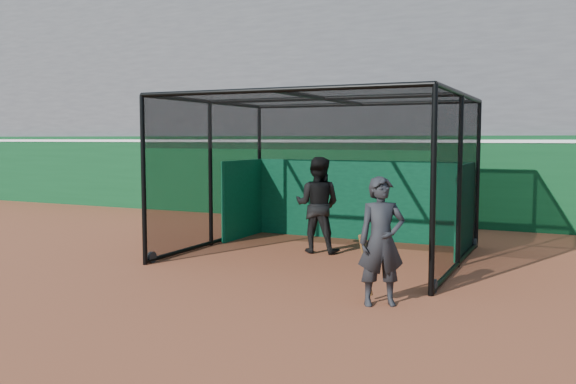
% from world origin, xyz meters
% --- Properties ---
extents(ground, '(120.00, 120.00, 0.00)m').
position_xyz_m(ground, '(0.00, 0.00, 0.00)').
color(ground, brown).
rests_on(ground, ground).
extents(outfield_wall, '(50.00, 0.50, 2.50)m').
position_xyz_m(outfield_wall, '(0.00, 8.50, 1.29)').
color(outfield_wall, '#0A3B19').
rests_on(outfield_wall, ground).
extents(grandstand, '(50.00, 7.85, 8.95)m').
position_xyz_m(grandstand, '(0.00, 12.27, 4.48)').
color(grandstand, '#4C4C4F').
rests_on(grandstand, ground).
extents(batting_cage, '(5.57, 4.80, 3.24)m').
position_xyz_m(batting_cage, '(0.74, 3.15, 1.61)').
color(batting_cage, black).
rests_on(batting_cage, ground).
extents(batter, '(1.06, 0.87, 2.03)m').
position_xyz_m(batter, '(0.50, 3.39, 1.02)').
color(batter, black).
rests_on(batter, ground).
extents(on_deck_player, '(0.82, 0.74, 1.88)m').
position_xyz_m(on_deck_player, '(2.92, -0.06, 0.94)').
color(on_deck_player, black).
rests_on(on_deck_player, ground).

